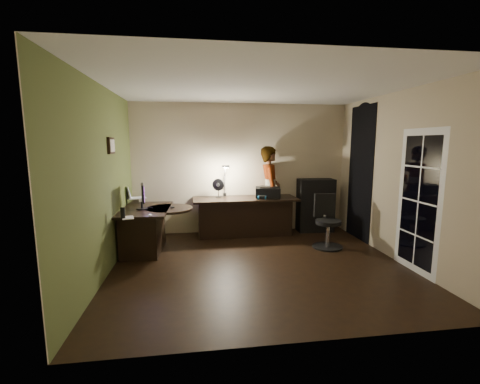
{
  "coord_description": "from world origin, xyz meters",
  "views": [
    {
      "loc": [
        -0.96,
        -4.7,
        1.89
      ],
      "look_at": [
        -0.15,
        1.05,
        1.0
      ],
      "focal_mm": 24.0,
      "sensor_mm": 36.0,
      "label": 1
    }
  ],
  "objects": [
    {
      "name": "arched_doorway",
      "position": [
        2.24,
        1.15,
        1.3
      ],
      "size": [
        0.01,
        0.9,
        2.6
      ],
      "primitive_type": "cube",
      "color": "black",
      "rests_on": "floor"
    },
    {
      "name": "laptop_stand",
      "position": [
        -2.11,
        1.49,
        0.81
      ],
      "size": [
        0.22,
        0.19,
        0.09
      ],
      "primitive_type": "cube",
      "rotation": [
        0.0,
        0.0,
        -0.03
      ],
      "color": "silver",
      "rests_on": "desk_left"
    },
    {
      "name": "wall_left",
      "position": [
        -2.25,
        0.0,
        1.35
      ],
      "size": [
        0.01,
        4.0,
        2.7
      ],
      "primitive_type": "cube",
      "color": "tan",
      "rests_on": "floor"
    },
    {
      "name": "ceiling",
      "position": [
        0.0,
        0.0,
        2.71
      ],
      "size": [
        4.5,
        4.0,
        0.01
      ],
      "primitive_type": "cube",
      "color": "silver",
      "rests_on": "floor"
    },
    {
      "name": "speaker",
      "position": [
        -2.04,
        0.17,
        0.86
      ],
      "size": [
        0.08,
        0.08,
        0.17
      ],
      "primitive_type": "cylinder",
      "rotation": [
        0.0,
        0.0,
        -0.21
      ],
      "color": "black",
      "rests_on": "desk_left"
    },
    {
      "name": "desk_fan",
      "position": [
        -0.5,
        1.69,
        0.99
      ],
      "size": [
        0.28,
        0.22,
        0.38
      ],
      "primitive_type": "cube",
      "rotation": [
        0.0,
        0.0,
        -0.41
      ],
      "color": "black",
      "rests_on": "desk_right"
    },
    {
      "name": "cabinet",
      "position": [
        1.59,
        1.78,
        0.57
      ],
      "size": [
        0.77,
        0.41,
        1.13
      ],
      "primitive_type": "cube",
      "rotation": [
        0.0,
        0.0,
        -0.04
      ],
      "color": "black",
      "rests_on": "floor"
    },
    {
      "name": "monitor",
      "position": [
        -1.87,
        0.87,
        0.92
      ],
      "size": [
        0.18,
        0.48,
        0.31
      ],
      "primitive_type": "cube",
      "rotation": [
        0.0,
        0.0,
        0.18
      ],
      "color": "black",
      "rests_on": "desk_left"
    },
    {
      "name": "desk_right",
      "position": [
        0.04,
        1.63,
        0.39
      ],
      "size": [
        2.11,
        0.77,
        0.79
      ],
      "primitive_type": "cube",
      "rotation": [
        0.0,
        0.0,
        0.02
      ],
      "color": "black",
      "rests_on": "floor"
    },
    {
      "name": "person",
      "position": [
        0.58,
        1.78,
        0.91
      ],
      "size": [
        0.48,
        0.68,
        1.82
      ],
      "primitive_type": "imported",
      "rotation": [
        0.0,
        0.0,
        1.5
      ],
      "color": "#D8A88C",
      "rests_on": "floor"
    },
    {
      "name": "wall_right",
      "position": [
        2.25,
        0.0,
        1.35
      ],
      "size": [
        0.01,
        4.0,
        2.7
      ],
      "primitive_type": "cube",
      "color": "tan",
      "rests_on": "floor"
    },
    {
      "name": "mouse",
      "position": [
        -1.66,
        0.29,
        0.79
      ],
      "size": [
        0.07,
        0.09,
        0.03
      ],
      "primitive_type": "ellipsoid",
      "rotation": [
        0.0,
        0.0,
        0.04
      ],
      "color": "silver",
      "rests_on": "desk_left"
    },
    {
      "name": "desk_lamp",
      "position": [
        -0.36,
        1.83,
        1.15
      ],
      "size": [
        0.17,
        0.31,
        0.69
      ],
      "primitive_type": "cube",
      "rotation": [
        0.0,
        0.0,
        0.01
      ],
      "color": "black",
      "rests_on": "desk_right"
    },
    {
      "name": "french_door",
      "position": [
        2.24,
        -0.55,
        1.05
      ],
      "size": [
        0.02,
        0.92,
        2.1
      ],
      "primitive_type": "cube",
      "color": "white",
      "rests_on": "floor"
    },
    {
      "name": "laptop",
      "position": [
        -2.07,
        1.49,
        0.97
      ],
      "size": [
        0.45,
        0.44,
        0.24
      ],
      "primitive_type": "cube",
      "rotation": [
        0.0,
        0.0,
        0.43
      ],
      "color": "silver",
      "rests_on": "laptop_stand"
    },
    {
      "name": "green_wall_overlay",
      "position": [
        -2.24,
        0.0,
        1.35
      ],
      "size": [
        0.0,
        4.0,
        2.7
      ],
      "primitive_type": "cube",
      "color": "#52602E",
      "rests_on": "floor"
    },
    {
      "name": "headphones",
      "position": [
        0.31,
        1.28,
        0.85
      ],
      "size": [
        0.2,
        0.14,
        0.09
      ],
      "primitive_type": "cube",
      "rotation": [
        0.0,
        0.0,
        -0.37
      ],
      "color": "#125785",
      "rests_on": "desk_right"
    },
    {
      "name": "floor",
      "position": [
        0.0,
        0.0,
        -0.01
      ],
      "size": [
        4.5,
        4.0,
        0.01
      ],
      "primitive_type": "cube",
      "color": "black",
      "rests_on": "ground"
    },
    {
      "name": "notepad",
      "position": [
        -1.98,
        0.2,
        0.77
      ],
      "size": [
        0.21,
        0.26,
        0.01
      ],
      "primitive_type": "cube",
      "rotation": [
        0.0,
        0.0,
        0.25
      ],
      "color": "silver",
      "rests_on": "desk_left"
    },
    {
      "name": "wall_front",
      "position": [
        0.0,
        -2.0,
        1.35
      ],
      "size": [
        4.5,
        0.01,
        2.7
      ],
      "primitive_type": "cube",
      "color": "tan",
      "rests_on": "floor"
    },
    {
      "name": "office_chair",
      "position": [
        1.41,
        0.65,
        0.48
      ],
      "size": [
        0.56,
        0.56,
        0.96
      ],
      "primitive_type": "cube",
      "rotation": [
        0.0,
        0.0,
        -0.04
      ],
      "color": "black",
      "rests_on": "floor"
    },
    {
      "name": "desk_left",
      "position": [
        -1.83,
        0.94,
        0.38
      ],
      "size": [
        0.87,
        1.35,
        0.76
      ],
      "primitive_type": "cube",
      "rotation": [
        0.0,
        0.0,
        -0.04
      ],
      "color": "black",
      "rests_on": "floor"
    },
    {
      "name": "pen",
      "position": [
        -1.75,
        0.95,
        0.77
      ],
      "size": [
        0.11,
        0.12,
        0.01
      ],
      "primitive_type": "cube",
      "rotation": [
        0.0,
        0.0,
        0.75
      ],
      "color": "black",
      "rests_on": "desk_left"
    },
    {
      "name": "wall_back",
      "position": [
        0.0,
        2.0,
        1.35
      ],
      "size": [
        4.5,
        0.01,
        2.7
      ],
      "primitive_type": "cube",
      "color": "tan",
      "rests_on": "floor"
    },
    {
      "name": "printer",
      "position": [
        0.49,
        1.54,
        0.92
      ],
      "size": [
        0.55,
        0.47,
        0.22
      ],
      "primitive_type": "cube",
      "rotation": [
        0.0,
        0.0,
        -0.19
      ],
      "color": "black",
      "rests_on": "desk_right"
    },
    {
      "name": "framed_picture",
      "position": [
        -2.22,
        0.45,
        1.85
      ],
      "size": [
        0.04,
        0.3,
        0.25
      ],
      "primitive_type": "cube",
      "color": "black",
      "rests_on": "wall_left"
    },
    {
      "name": "phone",
      "position": [
        -1.37,
        0.96,
        0.77
      ],
      "size": [
        0.08,
        0.14,
        0.01
      ],
      "primitive_type": "cube",
      "rotation": [
        0.0,
        0.0,
        0.11
      ],
      "color": "black",
      "rests_on": "desk_left"
    }
  ]
}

